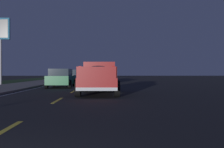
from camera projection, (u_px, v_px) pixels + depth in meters
ground at (87, 84)px, 29.56m from camera, size 144.00×144.00×0.00m
sidewalk_shoulder at (35, 83)px, 29.45m from camera, size 108.00×4.00×0.12m
lane_markings at (67, 83)px, 31.93m from camera, size 108.66×3.54×0.01m
pickup_truck at (99, 77)px, 15.56m from camera, size 5.45×2.33×1.87m
sedan_silver at (70, 77)px, 29.27m from camera, size 4.43×2.08×1.54m
sedan_blue at (103, 76)px, 32.02m from camera, size 4.43×2.07×1.54m
sedan_green at (61, 78)px, 22.29m from camera, size 4.40×2.02×1.54m
sedan_black at (102, 76)px, 39.09m from camera, size 4.40×2.02×1.54m
gas_price_sign at (0, 35)px, 27.41m from camera, size 0.27×1.90×6.82m
bare_tree_far at (1, 65)px, 34.30m from camera, size 1.00×1.01×4.01m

